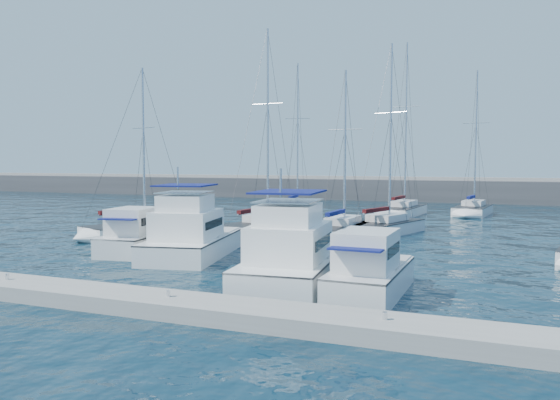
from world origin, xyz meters
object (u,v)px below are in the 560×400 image
at_px(motor_yacht_port_inner, 191,238).
at_px(sailboat_mid_c, 341,231).
at_px(sailboat_mid_b, 263,227).
at_px(motor_yacht_stbd_inner, 293,258).
at_px(sailboat_back_a, 296,209).
at_px(motor_yacht_port_outer, 138,237).
at_px(sailboat_mid_d, 385,227).
at_px(motor_yacht_stbd_outer, 369,274).
at_px(sailboat_back_b, 402,210).
at_px(sailboat_back_c, 473,210).
at_px(sailboat_mid_a, 137,229).

relative_size(motor_yacht_port_inner, sailboat_mid_c, 0.73).
bearing_deg(sailboat_mid_b, motor_yacht_port_inner, -83.45).
distance_m(motor_yacht_stbd_inner, sailboat_back_a, 33.22).
height_order(motor_yacht_port_outer, sailboat_back_a, sailboat_back_a).
distance_m(sailboat_mid_c, sailboat_mid_d, 4.21).
distance_m(motor_yacht_port_inner, sailboat_mid_b, 11.12).
height_order(motor_yacht_port_outer, sailboat_mid_c, sailboat_mid_c).
bearing_deg(sailboat_mid_d, motor_yacht_port_inner, -102.14).
xyz_separation_m(motor_yacht_stbd_inner, motor_yacht_stbd_outer, (3.80, -1.20, -0.19)).
distance_m(sailboat_mid_d, sailboat_back_b, 15.06).
bearing_deg(motor_yacht_stbd_inner, sailboat_back_c, 74.34).
xyz_separation_m(motor_yacht_port_inner, motor_yacht_stbd_inner, (7.94, -4.19, 0.00)).
height_order(motor_yacht_stbd_inner, sailboat_mid_d, sailboat_mid_d).
bearing_deg(sailboat_back_a, motor_yacht_stbd_outer, -73.99).
height_order(motor_yacht_port_outer, sailboat_mid_d, sailboat_mid_d).
xyz_separation_m(motor_yacht_stbd_inner, sailboat_back_c, (6.38, 37.23, -0.59)).
bearing_deg(motor_yacht_stbd_inner, sailboat_mid_b, 112.26).
height_order(sailboat_mid_c, sailboat_back_a, sailboat_back_a).
relative_size(motor_yacht_stbd_outer, sailboat_mid_c, 0.50).
bearing_deg(motor_yacht_stbd_outer, motor_yacht_stbd_inner, 163.44).
xyz_separation_m(motor_yacht_port_inner, sailboat_mid_c, (6.00, 11.22, -0.63)).
bearing_deg(sailboat_mid_c, sailboat_mid_a, -158.80).
bearing_deg(sailboat_back_c, sailboat_mid_a, -123.65).
relative_size(sailboat_mid_a, sailboat_mid_d, 0.86).
distance_m(motor_yacht_port_inner, motor_yacht_stbd_outer, 12.92).
distance_m(motor_yacht_port_inner, motor_yacht_stbd_inner, 8.98).
relative_size(motor_yacht_port_outer, sailboat_back_b, 0.36).
distance_m(motor_yacht_stbd_outer, sailboat_back_a, 35.78).
xyz_separation_m(motor_yacht_stbd_inner, sailboat_mid_c, (-1.94, 15.41, -0.63)).
bearing_deg(sailboat_back_a, motor_yacht_port_outer, -100.03).
bearing_deg(sailboat_mid_b, sailboat_back_a, 105.99).
height_order(motor_yacht_port_outer, sailboat_mid_a, sailboat_mid_a).
relative_size(motor_yacht_stbd_inner, sailboat_mid_d, 0.64).
bearing_deg(motor_yacht_stbd_outer, motor_yacht_port_outer, 161.44).
xyz_separation_m(sailboat_mid_b, sailboat_mid_c, (6.26, 0.12, -0.02)).
bearing_deg(sailboat_back_b, sailboat_back_a, -160.78).
height_order(sailboat_mid_d, sailboat_back_b, sailboat_back_b).
xyz_separation_m(motor_yacht_port_outer, motor_yacht_port_inner, (3.86, -0.15, 0.19)).
distance_m(motor_yacht_port_inner, sailboat_back_a, 27.27).
height_order(sailboat_mid_a, sailboat_mid_c, sailboat_mid_a).
distance_m(motor_yacht_stbd_inner, sailboat_mid_c, 15.55).
relative_size(motor_yacht_port_outer, sailboat_mid_a, 0.51).
bearing_deg(sailboat_mid_d, sailboat_back_a, 151.78).
bearing_deg(sailboat_back_c, sailboat_back_b, -145.91).
relative_size(motor_yacht_stbd_inner, sailboat_back_c, 0.62).
height_order(motor_yacht_port_inner, motor_yacht_stbd_inner, same).
bearing_deg(motor_yacht_port_inner, sailboat_back_c, 55.12).
distance_m(motor_yacht_port_outer, sailboat_mid_a, 7.88).
relative_size(motor_yacht_port_inner, sailboat_back_b, 0.50).
bearing_deg(motor_yacht_port_outer, motor_yacht_stbd_outer, -27.36).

